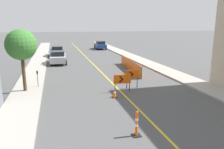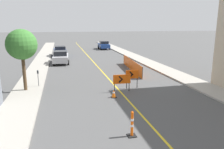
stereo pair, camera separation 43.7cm
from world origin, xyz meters
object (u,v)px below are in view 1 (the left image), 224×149
at_px(traffic_cone_third, 115,94).
at_px(parked_car_curb_mid, 57,51).
at_px(delineator_post_rear, 137,125).
at_px(arrow_barricade_secondary, 132,75).
at_px(arrow_barricade_primary, 122,80).
at_px(street_tree_left_near, 21,45).
at_px(parked_car_curb_near, 58,57).
at_px(parking_meter_near_curb, 37,75).
at_px(parked_car_curb_far, 100,45).

height_order(traffic_cone_third, parked_car_curb_mid, parked_car_curb_mid).
distance_m(delineator_post_rear, arrow_barricade_secondary, 7.41).
bearing_deg(delineator_post_rear, arrow_barricade_primary, 78.09).
xyz_separation_m(arrow_barricade_secondary, street_tree_left_near, (-7.84, 1.00, 2.39)).
relative_size(parked_car_curb_near, parking_meter_near_curb, 3.46).
bearing_deg(traffic_cone_third, street_tree_left_near, 155.06).
relative_size(traffic_cone_third, delineator_post_rear, 0.46).
distance_m(arrow_barricade_secondary, parked_car_curb_mid, 19.45).
distance_m(arrow_barricade_primary, parking_meter_near_curb, 6.51).
relative_size(parked_car_curb_near, parked_car_curb_far, 1.01).
bearing_deg(arrow_barricade_primary, street_tree_left_near, 167.45).
distance_m(parked_car_curb_near, street_tree_left_near, 12.00).
bearing_deg(parking_meter_near_curb, street_tree_left_near, -135.20).
bearing_deg(traffic_cone_third, parking_meter_near_curb, 144.87).
height_order(parked_car_curb_near, parked_car_curb_far, same).
height_order(delineator_post_rear, arrow_barricade_secondary, arrow_barricade_secondary).
height_order(arrow_barricade_primary, parked_car_curb_far, parked_car_curb_far).
height_order(arrow_barricade_primary, arrow_barricade_secondary, arrow_barricade_secondary).
distance_m(parking_meter_near_curb, street_tree_left_near, 2.66).
bearing_deg(parking_meter_near_curb, parked_car_curb_near, 80.48).
distance_m(delineator_post_rear, parked_car_curb_far, 34.38).
xyz_separation_m(arrow_barricade_secondary, parked_car_curb_far, (3.15, 26.93, -0.23)).
bearing_deg(parked_car_curb_mid, arrow_barricade_secondary, -76.73).
xyz_separation_m(arrow_barricade_primary, parked_car_curb_far, (4.14, 27.58, -0.10)).
distance_m(traffic_cone_third, arrow_barricade_primary, 1.56).
xyz_separation_m(parked_car_curb_far, street_tree_left_near, (-10.99, -25.93, 2.61)).
xyz_separation_m(parked_car_curb_near, parked_car_curb_far, (8.37, 14.52, 0.00)).
distance_m(parked_car_curb_mid, street_tree_left_near, 18.09).
distance_m(delineator_post_rear, parked_car_curb_mid, 25.90).
bearing_deg(parked_car_curb_mid, delineator_post_rear, -85.94).
bearing_deg(parked_car_curb_mid, street_tree_left_near, -100.70).
xyz_separation_m(parked_car_curb_near, parking_meter_near_curb, (-1.77, -10.58, 0.23)).
bearing_deg(delineator_post_rear, parked_car_curb_mid, 96.52).
height_order(arrow_barricade_primary, parked_car_curb_mid, parked_car_curb_mid).
relative_size(delineator_post_rear, arrow_barricade_primary, 0.90).
bearing_deg(parked_car_curb_mid, arrow_barricade_primary, -79.99).
height_order(delineator_post_rear, parked_car_curb_near, parked_car_curb_near).
xyz_separation_m(arrow_barricade_primary, arrow_barricade_secondary, (0.99, 0.65, 0.12)).
relative_size(delineator_post_rear, parking_meter_near_curb, 0.92).
bearing_deg(street_tree_left_near, parked_car_curb_mid, 81.76).
relative_size(arrow_barricade_secondary, parked_car_curb_far, 0.33).
bearing_deg(street_tree_left_near, traffic_cone_third, -24.94).
relative_size(arrow_barricade_secondary, street_tree_left_near, 0.33).
relative_size(parked_car_curb_mid, street_tree_left_near, 1.00).
xyz_separation_m(arrow_barricade_primary, street_tree_left_near, (-6.85, 1.65, 2.51)).
height_order(arrow_barricade_secondary, parked_car_curb_near, parked_car_curb_near).
distance_m(delineator_post_rear, parked_car_curb_near, 19.64).
distance_m(arrow_barricade_secondary, parked_car_curb_near, 13.47).
relative_size(traffic_cone_third, parked_car_curb_mid, 0.12).
height_order(arrow_barricade_secondary, street_tree_left_near, street_tree_left_near).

